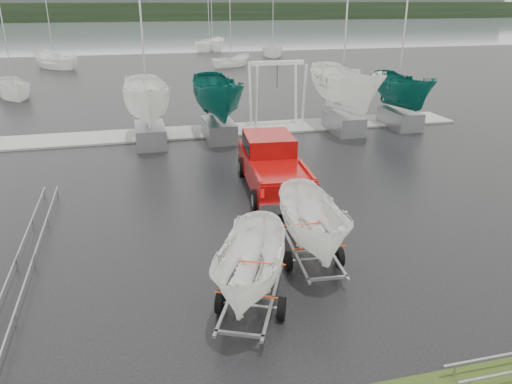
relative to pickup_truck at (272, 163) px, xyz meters
name	(u,v)px	position (x,y,z in m)	size (l,w,h in m)	color
ground_plane	(289,214)	(-0.11, -2.87, -1.12)	(120.00, 120.00, 0.00)	black
lake	(151,35)	(-0.11, 97.13, -1.13)	(300.00, 300.00, 0.00)	slate
dock	(225,130)	(-0.11, 10.13, -1.07)	(30.00, 3.00, 0.12)	gray
treeline	(140,12)	(-0.11, 167.13, 1.88)	(300.00, 8.00, 6.00)	black
far_hill	(139,5)	(-0.11, 175.13, 3.88)	(300.00, 6.00, 10.00)	#4C5651
pickup_truck	(272,163)	(0.00, 0.00, 0.00)	(2.83, 6.63, 2.15)	maroon
trailer_hitched	(316,181)	(-0.60, -6.73, 1.61)	(1.86, 3.69, 5.03)	gray
trailer_parked	(252,220)	(-2.97, -8.67, 1.50)	(2.55, 3.77, 4.83)	gray
boat_hoist	(277,85)	(3.17, 10.13, 1.55)	(3.30, 2.18, 4.12)	silver
keelboat_0	(145,71)	(-4.71, 8.13, 2.95)	(2.55, 3.20, 10.73)	gray
keelboat_1	(217,68)	(-0.81, 8.33, 2.93)	(2.55, 3.20, 7.87)	gray
keelboat_2	(348,53)	(6.83, 8.13, 3.54)	(2.93, 3.20, 11.11)	gray
keelboat_3	(405,69)	(10.77, 8.43, 2.51)	(2.29, 3.20, 10.46)	gray
mast_rack_0	(39,218)	(-9.11, -1.87, -0.77)	(0.56, 6.50, 0.06)	gray
mast_rack_1	(3,316)	(-9.11, -7.87, -0.77)	(0.56, 6.50, 0.06)	gray
moored_boat_0	(15,97)	(-14.83, 25.28, -1.12)	(3.07, 3.11, 11.23)	white
moored_boat_1	(55,68)	(-13.83, 43.74, -1.12)	(4.08, 4.10, 11.82)	white
moored_boat_2	(231,66)	(6.29, 40.16, -1.11)	(2.87, 2.85, 10.77)	white
moored_boat_3	(273,56)	(14.13, 49.66, -1.12)	(3.11, 3.17, 11.57)	white
moored_boat_5	(210,50)	(6.97, 60.32, -1.12)	(3.98, 3.99, 11.72)	white
moored_boat_7	(213,50)	(7.46, 60.30, -1.12)	(3.01, 3.06, 11.37)	white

